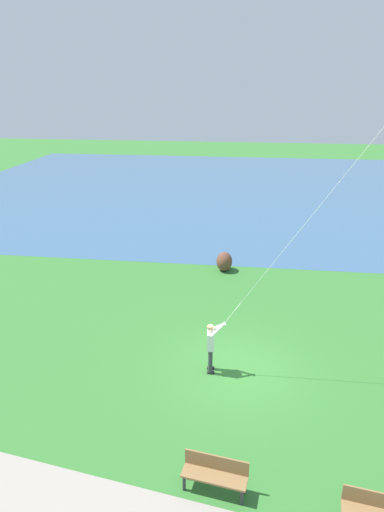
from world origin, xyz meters
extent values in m
plane|color=#33702D|center=(0.00, 0.00, 0.00)|extent=(120.00, 120.00, 0.00)
cube|color=#385B7F|center=(26.77, 4.00, 0.00)|extent=(36.00, 44.00, 0.01)
cube|color=#232328|center=(-0.11, 0.76, 0.03)|extent=(0.13, 0.25, 0.06)
cylinder|color=#383842|center=(-0.11, 0.78, 0.45)|extent=(0.14, 0.14, 0.82)
cube|color=#232328|center=(-0.34, 0.74, 0.03)|extent=(0.13, 0.25, 0.06)
cylinder|color=#383842|center=(-0.35, 0.76, 0.45)|extent=(0.14, 0.14, 0.82)
cube|color=white|center=(-0.23, 0.77, 1.16)|extent=(0.42, 0.25, 0.60)
sphere|color=#DBB28E|center=(-0.23, 0.77, 1.62)|extent=(0.22, 0.22, 0.22)
ellipsoid|color=tan|center=(-0.23, 0.79, 1.66)|extent=(0.24, 0.24, 0.13)
cylinder|color=white|center=(-0.12, 0.56, 1.61)|extent=(0.31, 0.55, 0.43)
cylinder|color=white|center=(-0.30, 0.55, 1.61)|extent=(0.38, 0.51, 0.43)
sphere|color=#DBB28E|center=(-0.19, 0.40, 1.74)|extent=(0.10, 0.10, 0.10)
cylinder|color=silver|center=(0.04, -2.32, 5.79)|extent=(0.48, 5.44, 8.11)
cube|color=olive|center=(-5.12, -3.22, 0.68)|extent=(0.27, 1.49, 0.40)
cube|color=#2D2D33|center=(-5.05, -2.55, 0.23)|extent=(0.07, 0.07, 0.45)
cube|color=olive|center=(-4.77, 0.27, 0.45)|extent=(0.66, 1.55, 0.05)
cube|color=olive|center=(-4.58, 0.24, 0.68)|extent=(0.27, 1.49, 0.40)
cube|color=#2D2D33|center=(-5.03, -0.37, 0.23)|extent=(0.07, 0.07, 0.45)
cube|color=#2D2D33|center=(-4.72, -0.41, 0.23)|extent=(0.07, 0.07, 0.45)
cube|color=#2D2D33|center=(-4.83, 0.96, 0.23)|extent=(0.07, 0.07, 0.45)
cube|color=#2D2D33|center=(-4.51, 0.91, 0.23)|extent=(0.07, 0.07, 0.45)
ellipsoid|color=brown|center=(8.17, 0.83, 0.48)|extent=(0.91, 0.79, 0.96)
camera|label=1|loc=(-12.31, -0.19, 8.79)|focal=31.09mm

